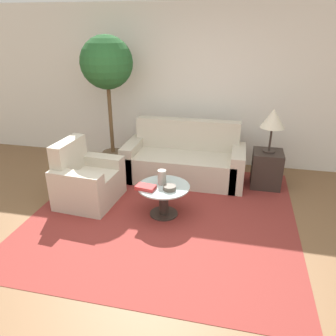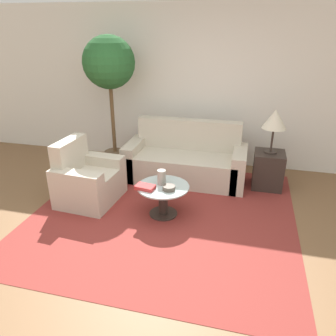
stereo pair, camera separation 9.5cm
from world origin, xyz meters
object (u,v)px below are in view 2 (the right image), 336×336
coffee_table (163,196)px  table_lamp (275,120)px  armchair (86,181)px  bowl (169,188)px  vase (162,177)px  sofa_main (186,161)px  potted_plant (109,70)px  book_stack (145,187)px

coffee_table → table_lamp: table_lamp is taller
armchair → bowl: (1.23, -0.21, 0.15)m
vase → armchair: bearing=176.1°
vase → sofa_main: bearing=85.1°
sofa_main → bowl: sofa_main is taller
table_lamp → potted_plant: (-2.51, 0.15, 0.59)m
armchair → vase: armchair is taller
armchair → coffee_table: (1.13, -0.13, -0.02)m
table_lamp → book_stack: table_lamp is taller
potted_plant → book_stack: size_ratio=8.37×
table_lamp → potted_plant: size_ratio=0.30×
sofa_main → bowl: size_ratio=11.85×
sofa_main → table_lamp: bearing=-0.8°
potted_plant → vase: potted_plant is taller
book_stack → armchair: bearing=173.8°
coffee_table → vase: (-0.03, 0.05, 0.24)m
bowl → book_stack: (-0.29, -0.04, -0.00)m
potted_plant → vase: bearing=-47.1°
armchair → coffee_table: size_ratio=1.33×
book_stack → sofa_main: bearing=87.7°
table_lamp → book_stack: 2.07m
table_lamp → book_stack: size_ratio=2.50×
book_stack → coffee_table: bearing=42.1°
armchair → table_lamp: 2.76m
bowl → coffee_table: bearing=138.9°
book_stack → bowl: bearing=17.7°
sofa_main → potted_plant: bearing=174.1°
armchair → book_stack: 0.98m
vase → potted_plant: bearing=132.9°
armchair → potted_plant: (-0.06, 1.17, 1.34)m
armchair → table_lamp: bearing=-63.1°
sofa_main → vase: sofa_main is taller
book_stack → table_lamp: bearing=49.2°
sofa_main → table_lamp: 1.46m
table_lamp → bowl: size_ratio=4.10×
potted_plant → bowl: 2.23m
sofa_main → armchair: 1.59m
armchair → table_lamp: (2.45, 1.02, 0.76)m
table_lamp → vase: size_ratio=3.35×
armchair → vase: bearing=-89.8°
vase → bowl: vase is taller
vase → table_lamp: bearing=39.2°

